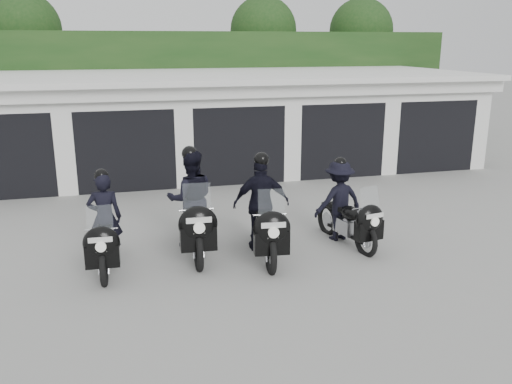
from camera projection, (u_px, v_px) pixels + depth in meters
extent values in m
plane|color=gray|center=(303.00, 254.00, 10.37)|extent=(80.00, 80.00, 0.00)
cube|color=silver|center=(219.00, 121.00, 17.92)|extent=(16.00, 6.00, 2.80)
cube|color=silver|center=(220.00, 75.00, 17.34)|extent=(16.40, 6.80, 0.16)
cube|color=silver|center=(241.00, 91.00, 14.55)|extent=(16.40, 0.12, 0.40)
cube|color=black|center=(240.00, 180.00, 15.45)|extent=(16.00, 0.06, 0.24)
cube|color=black|center=(9.00, 149.00, 14.83)|extent=(2.60, 2.60, 2.20)
cube|color=silver|center=(65.00, 142.00, 14.14)|extent=(0.50, 0.50, 2.80)
cube|color=black|center=(125.00, 143.00, 15.58)|extent=(2.60, 2.60, 2.20)
cube|color=silver|center=(123.00, 98.00, 14.22)|extent=(2.60, 0.50, 0.60)
cube|color=silver|center=(183.00, 137.00, 14.89)|extent=(0.50, 0.50, 2.80)
cube|color=black|center=(231.00, 139.00, 16.32)|extent=(2.60, 2.60, 2.20)
cube|color=silver|center=(238.00, 95.00, 14.97)|extent=(2.60, 0.50, 0.60)
cube|color=silver|center=(290.00, 132.00, 15.64)|extent=(0.50, 0.50, 2.80)
cube|color=black|center=(327.00, 134.00, 17.07)|extent=(2.60, 2.60, 2.20)
cube|color=silver|center=(342.00, 93.00, 15.71)|extent=(2.60, 0.50, 0.60)
cube|color=silver|center=(388.00, 128.00, 16.38)|extent=(0.50, 0.50, 2.80)
cube|color=black|center=(415.00, 131.00, 17.81)|extent=(2.60, 2.60, 2.20)
cube|color=silver|center=(436.00, 90.00, 16.46)|extent=(2.60, 0.50, 0.60)
cube|color=silver|center=(477.00, 124.00, 17.13)|extent=(0.50, 0.50, 2.80)
cube|color=#183A15|center=(200.00, 88.00, 21.45)|extent=(20.00, 2.00, 4.30)
sphere|color=#183A15|center=(24.00, 29.00, 20.68)|extent=(2.80, 2.80, 2.80)
cylinder|color=black|center=(32.00, 101.00, 21.42)|extent=(0.24, 0.24, 3.30)
sphere|color=#183A15|center=(263.00, 30.00, 22.97)|extent=(2.80, 2.80, 2.80)
cylinder|color=black|center=(263.00, 95.00, 23.71)|extent=(0.24, 0.24, 3.30)
sphere|color=#183A15|center=(361.00, 30.00, 24.05)|extent=(2.80, 2.80, 2.80)
cylinder|color=black|center=(358.00, 93.00, 24.79)|extent=(0.24, 0.24, 3.30)
torus|color=black|center=(104.00, 267.00, 9.06)|extent=(0.14, 0.70, 0.70)
torus|color=black|center=(108.00, 238.00, 10.36)|extent=(0.14, 0.70, 0.70)
cube|color=#B0B1B6|center=(106.00, 248.00, 9.71)|extent=(0.27, 0.54, 0.31)
cube|color=black|center=(106.00, 256.00, 9.73)|extent=(0.13, 1.25, 0.06)
ellipsoid|color=black|center=(104.00, 234.00, 9.47)|extent=(0.33, 0.57, 0.28)
cube|color=black|center=(105.00, 225.00, 9.85)|extent=(0.27, 0.54, 0.10)
ellipsoid|color=black|center=(101.00, 243.00, 8.87)|extent=(0.62, 0.34, 0.57)
cube|color=black|center=(102.00, 256.00, 8.92)|extent=(0.56, 0.24, 0.38)
cube|color=#B2BFC6|center=(100.00, 220.00, 8.79)|extent=(0.43, 0.13, 0.49)
cylinder|color=silver|center=(101.00, 229.00, 9.00)|extent=(0.54, 0.05, 0.03)
cube|color=silver|center=(100.00, 240.00, 8.68)|extent=(0.38, 0.03, 0.09)
cube|color=silver|center=(101.00, 249.00, 8.75)|extent=(0.17, 0.02, 0.10)
imported|color=black|center=(105.00, 218.00, 9.83)|extent=(0.63, 0.43, 1.68)
sphere|color=black|center=(101.00, 176.00, 9.62)|extent=(0.26, 0.26, 0.26)
torus|color=black|center=(198.00, 250.00, 9.66)|extent=(0.15, 0.81, 0.80)
torus|color=black|center=(190.00, 222.00, 11.15)|extent=(0.15, 0.81, 0.80)
cube|color=#B0B1B6|center=(194.00, 231.00, 10.41)|extent=(0.31, 0.62, 0.35)
cube|color=black|center=(194.00, 240.00, 10.43)|extent=(0.15, 1.44, 0.07)
ellipsoid|color=black|center=(194.00, 215.00, 10.13)|extent=(0.38, 0.65, 0.32)
cube|color=black|center=(191.00, 207.00, 10.57)|extent=(0.31, 0.62, 0.11)
ellipsoid|color=black|center=(198.00, 224.00, 9.44)|extent=(0.71, 0.39, 0.66)
cube|color=black|center=(198.00, 238.00, 9.51)|extent=(0.65, 0.27, 0.44)
cube|color=#B2BFC6|center=(197.00, 199.00, 9.35)|extent=(0.49, 0.15, 0.56)
cylinder|color=silver|center=(196.00, 210.00, 9.59)|extent=(0.62, 0.06, 0.03)
cube|color=silver|center=(199.00, 220.00, 9.23)|extent=(0.44, 0.03, 0.10)
cube|color=silver|center=(199.00, 231.00, 9.31)|extent=(0.20, 0.02, 0.11)
imported|color=black|center=(191.00, 199.00, 10.55)|extent=(0.97, 0.77, 1.93)
sphere|color=black|center=(190.00, 154.00, 10.31)|extent=(0.30, 0.30, 0.30)
torus|color=black|center=(271.00, 254.00, 9.52)|extent=(0.20, 0.78, 0.77)
torus|color=black|center=(258.00, 226.00, 10.97)|extent=(0.20, 0.78, 0.77)
cube|color=#B0B1B6|center=(264.00, 235.00, 10.25)|extent=(0.34, 0.61, 0.34)
cube|color=black|center=(264.00, 244.00, 10.27)|extent=(0.23, 1.37, 0.06)
ellipsoid|color=black|center=(265.00, 220.00, 9.98)|extent=(0.41, 0.64, 0.30)
cube|color=black|center=(261.00, 211.00, 10.41)|extent=(0.34, 0.61, 0.11)
ellipsoid|color=black|center=(272.00, 229.00, 9.31)|extent=(0.70, 0.42, 0.63)
cube|color=black|center=(272.00, 242.00, 9.38)|extent=(0.63, 0.30, 0.42)
cube|color=#B2BFC6|center=(272.00, 205.00, 9.23)|extent=(0.48, 0.17, 0.54)
cylinder|color=silver|center=(270.00, 215.00, 9.46)|extent=(0.59, 0.09, 0.03)
cube|color=silver|center=(274.00, 225.00, 9.11)|extent=(0.42, 0.06, 0.10)
cube|color=silver|center=(273.00, 235.00, 9.19)|extent=(0.19, 0.04, 0.11)
imported|color=black|center=(261.00, 204.00, 10.39)|extent=(1.15, 0.73, 1.85)
sphere|color=black|center=(261.00, 160.00, 10.16)|extent=(0.29, 0.29, 0.29)
torus|color=black|center=(366.00, 240.00, 10.29)|extent=(0.23, 0.69, 0.68)
torus|color=black|center=(327.00, 220.00, 11.47)|extent=(0.23, 0.69, 0.68)
cube|color=#B0B1B6|center=(345.00, 226.00, 10.88)|extent=(0.34, 0.55, 0.30)
cube|color=black|center=(345.00, 233.00, 10.90)|extent=(0.30, 1.21, 0.06)
ellipsoid|color=black|center=(350.00, 213.00, 10.65)|extent=(0.40, 0.59, 0.27)
cube|color=black|center=(339.00, 207.00, 11.00)|extent=(0.34, 0.55, 0.09)
ellipsoid|color=black|center=(369.00, 219.00, 10.11)|extent=(0.64, 0.42, 0.56)
cube|color=black|center=(369.00, 230.00, 10.16)|extent=(0.57, 0.31, 0.38)
cube|color=#B2BFC6|center=(370.00, 200.00, 10.03)|extent=(0.43, 0.18, 0.48)
cylinder|color=silver|center=(364.00, 208.00, 10.22)|extent=(0.52, 0.12, 0.03)
cube|color=silver|center=(375.00, 216.00, 9.94)|extent=(0.37, 0.08, 0.08)
cube|color=silver|center=(374.00, 224.00, 10.01)|extent=(0.17, 0.05, 0.09)
imported|color=black|center=(339.00, 200.00, 10.98)|extent=(1.15, 0.74, 1.65)
sphere|color=black|center=(340.00, 163.00, 10.77)|extent=(0.25, 0.25, 0.25)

